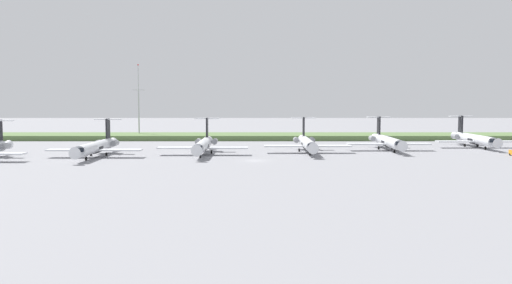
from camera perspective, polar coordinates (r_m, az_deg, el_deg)
The scene contains 8 objects.
ground_plane at distance 151.53m, azimuth 0.01°, elevation -0.71°, with size 500.00×500.00×0.00m, color gray.
grass_berm at distance 188.59m, azimuth 0.02°, elevation 0.60°, with size 320.00×20.00×1.75m, color #597542.
regional_jet_second at distance 135.46m, azimuth -16.67°, elevation -0.46°, with size 22.81×31.00×9.00m.
regional_jet_third at distance 136.08m, azimuth -5.58°, elevation -0.27°, with size 22.81×31.00×9.00m.
regional_jet_fourth at distance 141.30m, azimuth 5.56°, elevation -0.09°, with size 22.81×31.00×9.00m.
regional_jet_fifth at distance 151.51m, azimuth 13.96°, elevation 0.11°, with size 22.81×31.00×9.00m.
regional_jet_sixth at distance 168.23m, azimuth 22.40°, elevation 0.33°, with size 22.81×31.00×9.00m.
antenna_mast at distance 197.53m, azimuth -12.38°, elevation 3.62°, with size 4.40×0.50×26.68m.
Camera 1 is at (0.19, -120.88, 14.02)m, focal length 37.31 mm.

